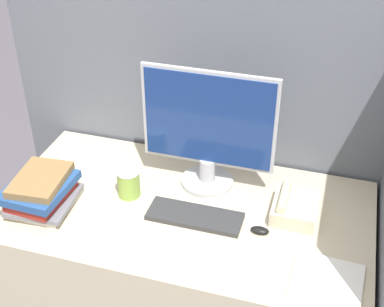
{
  "coord_description": "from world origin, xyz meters",
  "views": [
    {
      "loc": [
        0.51,
        -1.19,
        2.15
      ],
      "look_at": [
        0.02,
        0.44,
        1.02
      ],
      "focal_mm": 50.0,
      "sensor_mm": 36.0,
      "label": 1
    }
  ],
  "objects_px": {
    "keyboard": "(195,216)",
    "book_stack": "(42,192)",
    "coffee_cup": "(129,183)",
    "mouse": "(260,230)",
    "desk_telephone": "(294,207)",
    "monitor": "(208,132)"
  },
  "relations": [
    {
      "from": "monitor",
      "to": "desk_telephone",
      "type": "bearing_deg",
      "value": -15.88
    },
    {
      "from": "keyboard",
      "to": "coffee_cup",
      "type": "distance_m",
      "value": 0.31
    },
    {
      "from": "keyboard",
      "to": "book_stack",
      "type": "relative_size",
      "value": 1.33
    },
    {
      "from": "monitor",
      "to": "book_stack",
      "type": "xyz_separation_m",
      "value": [
        -0.59,
        -0.34,
        -0.18
      ]
    },
    {
      "from": "monitor",
      "to": "coffee_cup",
      "type": "height_order",
      "value": "monitor"
    },
    {
      "from": "monitor",
      "to": "book_stack",
      "type": "distance_m",
      "value": 0.7
    },
    {
      "from": "keyboard",
      "to": "mouse",
      "type": "distance_m",
      "value": 0.26
    },
    {
      "from": "book_stack",
      "to": "desk_telephone",
      "type": "bearing_deg",
      "value": 13.58
    },
    {
      "from": "keyboard",
      "to": "coffee_cup",
      "type": "bearing_deg",
      "value": 167.69
    },
    {
      "from": "monitor",
      "to": "desk_telephone",
      "type": "height_order",
      "value": "monitor"
    },
    {
      "from": "monitor",
      "to": "coffee_cup",
      "type": "xyz_separation_m",
      "value": [
        -0.29,
        -0.17,
        -0.19
      ]
    },
    {
      "from": "mouse",
      "to": "coffee_cup",
      "type": "bearing_deg",
      "value": 172.34
    },
    {
      "from": "mouse",
      "to": "desk_telephone",
      "type": "height_order",
      "value": "desk_telephone"
    },
    {
      "from": "monitor",
      "to": "book_stack",
      "type": "bearing_deg",
      "value": -149.77
    },
    {
      "from": "keyboard",
      "to": "desk_telephone",
      "type": "height_order",
      "value": "desk_telephone"
    },
    {
      "from": "keyboard",
      "to": "mouse",
      "type": "bearing_deg",
      "value": -2.1
    },
    {
      "from": "mouse",
      "to": "desk_telephone",
      "type": "distance_m",
      "value": 0.18
    },
    {
      "from": "book_stack",
      "to": "desk_telephone",
      "type": "height_order",
      "value": "book_stack"
    },
    {
      "from": "mouse",
      "to": "coffee_cup",
      "type": "height_order",
      "value": "coffee_cup"
    },
    {
      "from": "desk_telephone",
      "to": "keyboard",
      "type": "bearing_deg",
      "value": -160.31
    },
    {
      "from": "keyboard",
      "to": "desk_telephone",
      "type": "bearing_deg",
      "value": 19.69
    },
    {
      "from": "keyboard",
      "to": "desk_telephone",
      "type": "relative_size",
      "value": 1.84
    }
  ]
}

